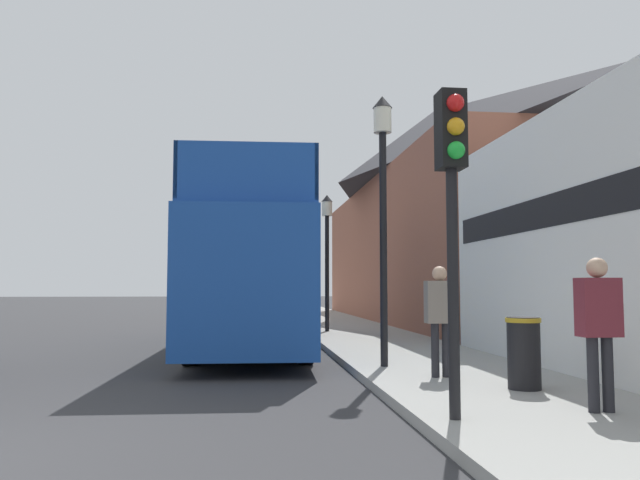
{
  "coord_description": "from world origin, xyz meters",
  "views": [
    {
      "loc": [
        3.16,
        -5.35,
        1.53
      ],
      "look_at": [
        4.71,
        8.07,
        2.54
      ],
      "focal_mm": 35.0,
      "sensor_mm": 36.0,
      "label": 1
    }
  ],
  "objects_px": {
    "lamp_post_second": "(327,236)",
    "tour_bus": "(253,273)",
    "litter_bin": "(524,351)",
    "traffic_signal": "(452,176)",
    "pedestrian_nearest": "(599,318)",
    "pedestrian_second": "(440,310)",
    "lamp_post_nearest": "(383,179)",
    "parked_car_ahead_of_bus": "(266,309)",
    "lamp_post_third": "(301,246)"
  },
  "relations": [
    {
      "from": "traffic_signal",
      "to": "lamp_post_third",
      "type": "height_order",
      "value": "lamp_post_third"
    },
    {
      "from": "pedestrian_second",
      "to": "pedestrian_nearest",
      "type": "bearing_deg",
      "value": -71.38
    },
    {
      "from": "tour_bus",
      "to": "lamp_post_second",
      "type": "xyz_separation_m",
      "value": [
        2.33,
        3.91,
        1.25
      ]
    },
    {
      "from": "pedestrian_nearest",
      "to": "pedestrian_second",
      "type": "height_order",
      "value": "pedestrian_nearest"
    },
    {
      "from": "pedestrian_second",
      "to": "traffic_signal",
      "type": "distance_m",
      "value": 3.46
    },
    {
      "from": "parked_car_ahead_of_bus",
      "to": "pedestrian_second",
      "type": "distance_m",
      "value": 15.11
    },
    {
      "from": "tour_bus",
      "to": "traffic_signal",
      "type": "distance_m",
      "value": 9.32
    },
    {
      "from": "parked_car_ahead_of_bus",
      "to": "pedestrian_nearest",
      "type": "bearing_deg",
      "value": -80.78
    },
    {
      "from": "tour_bus",
      "to": "lamp_post_nearest",
      "type": "height_order",
      "value": "lamp_post_nearest"
    },
    {
      "from": "litter_bin",
      "to": "traffic_signal",
      "type": "bearing_deg",
      "value": -131.47
    },
    {
      "from": "tour_bus",
      "to": "traffic_signal",
      "type": "height_order",
      "value": "tour_bus"
    },
    {
      "from": "parked_car_ahead_of_bus",
      "to": "lamp_post_third",
      "type": "height_order",
      "value": "lamp_post_third"
    },
    {
      "from": "pedestrian_nearest",
      "to": "traffic_signal",
      "type": "bearing_deg",
      "value": -173.73
    },
    {
      "from": "lamp_post_nearest",
      "to": "litter_bin",
      "type": "relative_size",
      "value": 4.96
    },
    {
      "from": "traffic_signal",
      "to": "lamp_post_third",
      "type": "bearing_deg",
      "value": 89.54
    },
    {
      "from": "lamp_post_nearest",
      "to": "litter_bin",
      "type": "xyz_separation_m",
      "value": [
        1.36,
        -2.6,
        -2.79
      ]
    },
    {
      "from": "parked_car_ahead_of_bus",
      "to": "litter_bin",
      "type": "xyz_separation_m",
      "value": [
        3.04,
        -16.15,
        -0.01
      ]
    },
    {
      "from": "tour_bus",
      "to": "litter_bin",
      "type": "xyz_separation_m",
      "value": [
        3.61,
        -7.28,
        -1.21
      ]
    },
    {
      "from": "parked_car_ahead_of_bus",
      "to": "lamp_post_second",
      "type": "distance_m",
      "value": 5.8
    },
    {
      "from": "traffic_signal",
      "to": "lamp_post_nearest",
      "type": "xyz_separation_m",
      "value": [
        0.21,
        4.38,
        0.74
      ]
    },
    {
      "from": "pedestrian_nearest",
      "to": "lamp_post_third",
      "type": "distance_m",
      "value": 21.53
    },
    {
      "from": "traffic_signal",
      "to": "lamp_post_nearest",
      "type": "height_order",
      "value": "lamp_post_nearest"
    },
    {
      "from": "pedestrian_nearest",
      "to": "lamp_post_second",
      "type": "distance_m",
      "value": 13.0
    },
    {
      "from": "parked_car_ahead_of_bus",
      "to": "lamp_post_second",
      "type": "xyz_separation_m",
      "value": [
        1.76,
        -4.95,
        2.45
      ]
    },
    {
      "from": "traffic_signal",
      "to": "lamp_post_second",
      "type": "bearing_deg",
      "value": 88.73
    },
    {
      "from": "tour_bus",
      "to": "pedestrian_second",
      "type": "distance_m",
      "value": 6.73
    },
    {
      "from": "parked_car_ahead_of_bus",
      "to": "pedestrian_nearest",
      "type": "distance_m",
      "value": 18.02
    },
    {
      "from": "lamp_post_nearest",
      "to": "lamp_post_second",
      "type": "relative_size",
      "value": 1.12
    },
    {
      "from": "pedestrian_second",
      "to": "lamp_post_nearest",
      "type": "bearing_deg",
      "value": 112.72
    },
    {
      "from": "tour_bus",
      "to": "pedestrian_nearest",
      "type": "height_order",
      "value": "tour_bus"
    },
    {
      "from": "pedestrian_nearest",
      "to": "pedestrian_second",
      "type": "distance_m",
      "value": 2.96
    },
    {
      "from": "pedestrian_second",
      "to": "traffic_signal",
      "type": "height_order",
      "value": "traffic_signal"
    },
    {
      "from": "pedestrian_second",
      "to": "lamp_post_second",
      "type": "bearing_deg",
      "value": 92.85
    },
    {
      "from": "lamp_post_second",
      "to": "lamp_post_nearest",
      "type": "bearing_deg",
      "value": -90.55
    },
    {
      "from": "traffic_signal",
      "to": "litter_bin",
      "type": "bearing_deg",
      "value": 48.53
    },
    {
      "from": "lamp_post_second",
      "to": "lamp_post_third",
      "type": "relative_size",
      "value": 0.92
    },
    {
      "from": "pedestrian_nearest",
      "to": "litter_bin",
      "type": "height_order",
      "value": "pedestrian_nearest"
    },
    {
      "from": "parked_car_ahead_of_bus",
      "to": "lamp_post_third",
      "type": "xyz_separation_m",
      "value": [
        1.65,
        3.63,
        2.68
      ]
    },
    {
      "from": "traffic_signal",
      "to": "litter_bin",
      "type": "height_order",
      "value": "traffic_signal"
    },
    {
      "from": "traffic_signal",
      "to": "litter_bin",
      "type": "distance_m",
      "value": 3.14
    },
    {
      "from": "lamp_post_third",
      "to": "pedestrian_nearest",
      "type": "bearing_deg",
      "value": -85.84
    },
    {
      "from": "pedestrian_nearest",
      "to": "litter_bin",
      "type": "distance_m",
      "value": 1.67
    },
    {
      "from": "traffic_signal",
      "to": "lamp_post_third",
      "type": "relative_size",
      "value": 0.75
    },
    {
      "from": "parked_car_ahead_of_bus",
      "to": "lamp_post_third",
      "type": "relative_size",
      "value": 0.97
    },
    {
      "from": "lamp_post_second",
      "to": "tour_bus",
      "type": "bearing_deg",
      "value": -120.77
    },
    {
      "from": "tour_bus",
      "to": "parked_car_ahead_of_bus",
      "type": "distance_m",
      "value": 8.96
    },
    {
      "from": "litter_bin",
      "to": "tour_bus",
      "type": "bearing_deg",
      "value": 116.37
    },
    {
      "from": "parked_car_ahead_of_bus",
      "to": "lamp_post_second",
      "type": "height_order",
      "value": "lamp_post_second"
    },
    {
      "from": "parked_car_ahead_of_bus",
      "to": "lamp_post_third",
      "type": "bearing_deg",
      "value": 64.58
    },
    {
      "from": "pedestrian_nearest",
      "to": "lamp_post_second",
      "type": "xyz_separation_m",
      "value": [
        -1.44,
        12.78,
        1.95
      ]
    }
  ]
}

